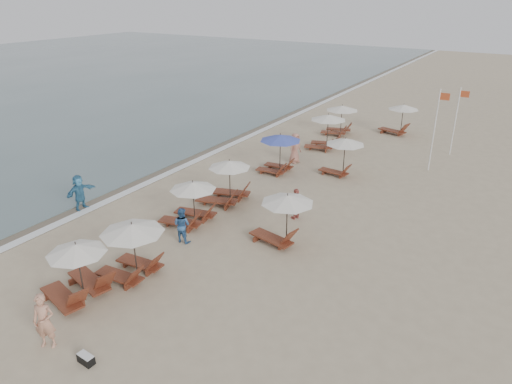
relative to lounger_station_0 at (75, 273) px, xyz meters
The scene contains 21 objects.
ground 6.60m from the lounger_station_0, 28.11° to the left, with size 160.00×160.00×0.00m, color tan.
wet_sand_band 14.74m from the lounger_station_0, 117.28° to the left, with size 3.20×140.00×0.01m, color #6B5E4C.
foam_line 14.20m from the lounger_station_0, 112.60° to the left, with size 0.50×140.00×0.02m, color white.
lounger_station_0 is the anchor object (origin of this frame).
lounger_station_1 2.07m from the lounger_station_0, 70.10° to the left, with size 2.60×2.34×2.28m.
lounger_station_2 6.54m from the lounger_station_0, 92.17° to the left, with size 2.58×2.28×2.11m.
lounger_station_3 9.35m from the lounger_station_0, 91.38° to the left, with size 2.66×2.56×2.27m.
lounger_station_4 14.40m from the lounger_station_0, 90.10° to the left, with size 2.51×2.40×2.35m.
lounger_station_5 20.05m from the lounger_station_0, 88.67° to the left, with size 2.63×2.38×2.39m.
lounger_station_6 23.78m from the lounger_station_0, 90.12° to the left, with size 2.58×2.37×2.21m.
inland_station_0 8.22m from the lounger_station_0, 59.32° to the left, with size 2.76×2.24×2.22m.
inland_station_1 16.28m from the lounger_station_0, 78.29° to the left, with size 2.53×2.24×2.22m.
inland_station_2 26.43m from the lounger_station_0, 82.01° to the left, with size 2.82×2.24×2.22m.
beachgoer_near 2.49m from the lounger_station_0, 59.64° to the right, with size 0.67×0.44×1.83m, color tan.
beachgoer_mid_a 5.05m from the lounger_station_0, 83.65° to the left, with size 0.76×0.60×1.57m, color #2E578A.
beachgoer_far_a 10.22m from the lounger_station_0, 68.72° to the left, with size 0.90×0.37×1.53m, color #AC4E44.
beachgoer_far_b 16.53m from the lounger_station_0, 89.89° to the left, with size 0.92×0.60×1.88m, color #B27360.
waterline_walker 7.62m from the lounger_station_0, 139.81° to the left, with size 1.65×0.53×1.78m, color teal.
duffel_bag 3.57m from the lounger_station_0, 36.02° to the right, with size 0.54×0.30×0.30m.
flag_pole_near 20.99m from the lounger_station_0, 68.79° to the left, with size 0.59×0.08×4.87m.
flag_pole_far 24.68m from the lounger_station_0, 70.83° to the left, with size 0.60×0.08×4.41m.
Camera 1 is at (6.77, -11.49, 9.98)m, focal length 32.83 mm.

